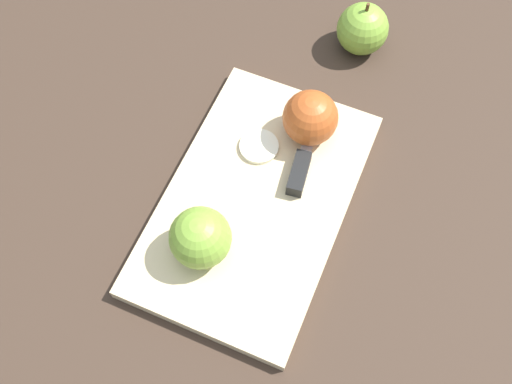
% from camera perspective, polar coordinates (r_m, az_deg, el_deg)
% --- Properties ---
extents(ground_plane, '(4.00, 4.00, 0.00)m').
position_cam_1_polar(ground_plane, '(0.80, 0.00, -1.30)').
color(ground_plane, '#38281E').
extents(cutting_board, '(0.39, 0.25, 0.02)m').
position_cam_1_polar(cutting_board, '(0.79, 0.00, -0.99)').
color(cutting_board, '#D1B789').
rests_on(cutting_board, ground_plane).
extents(apple_half_left, '(0.08, 0.08, 0.08)m').
position_cam_1_polar(apple_half_left, '(0.72, -5.32, -4.38)').
color(apple_half_left, olive).
rests_on(apple_half_left, cutting_board).
extents(apple_half_right, '(0.07, 0.07, 0.07)m').
position_cam_1_polar(apple_half_right, '(0.80, 5.18, 7.03)').
color(apple_half_right, '#AD4C1E').
rests_on(apple_half_right, cutting_board).
extents(knife, '(0.15, 0.03, 0.02)m').
position_cam_1_polar(knife, '(0.79, 4.29, 2.41)').
color(knife, silver).
rests_on(knife, cutting_board).
extents(apple_slice, '(0.05, 0.05, 0.01)m').
position_cam_1_polar(apple_slice, '(0.81, 0.29, 4.36)').
color(apple_slice, '#EFE5C6').
rests_on(apple_slice, cutting_board).
extents(apple_whole, '(0.08, 0.08, 0.09)m').
position_cam_1_polar(apple_whole, '(0.93, 10.12, 15.04)').
color(apple_whole, olive).
rests_on(apple_whole, ground_plane).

